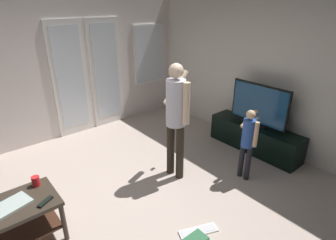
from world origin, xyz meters
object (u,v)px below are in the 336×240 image
coffee_table (14,217)px  flat_screen_tv (259,105)px  person_child (248,138)px  loose_keyboard (198,231)px  laptop_closed (11,205)px  cup_by_laptop (36,181)px  tv_stand (255,138)px  tv_remote_black (45,202)px  person_adult (176,112)px

coffee_table → flat_screen_tv: flat_screen_tv is taller
person_child → loose_keyboard: 1.43m
laptop_closed → cup_by_laptop: bearing=17.6°
person_child → loose_keyboard: size_ratio=2.31×
coffee_table → tv_stand: size_ratio=0.55×
cup_by_laptop → loose_keyboard: bearing=-45.2°
tv_remote_black → loose_keyboard: bearing=-63.9°
flat_screen_tv → cup_by_laptop: 3.38m
person_child → tv_remote_black: (-2.53, 0.62, -0.12)m
tv_stand → laptop_closed: 3.65m
coffee_table → person_adult: 2.19m
flat_screen_tv → tv_remote_black: flat_screen_tv is taller
cup_by_laptop → person_child: bearing=-21.0°
person_adult → person_child: 1.06m
flat_screen_tv → tv_remote_black: (-3.33, 0.24, -0.30)m
tv_stand → person_child: bearing=-155.1°
flat_screen_tv → coffee_table: bearing=173.6°
tv_stand → loose_keyboard: 2.18m
cup_by_laptop → coffee_table: bearing=-149.2°
loose_keyboard → cup_by_laptop: bearing=134.8°
tv_stand → loose_keyboard: size_ratio=3.47×
person_adult → tv_stand: bearing=-11.8°
tv_stand → person_adult: bearing=168.2°
loose_keyboard → tv_remote_black: 1.65m
flat_screen_tv → person_adult: (-1.52, 0.31, 0.18)m
coffee_table → person_adult: (2.10, -0.09, 0.63)m
laptop_closed → cup_by_laptop: (0.30, 0.19, 0.04)m
coffee_table → laptop_closed: 0.15m
flat_screen_tv → person_child: 0.91m
tv_stand → cup_by_laptop: (-3.32, 0.59, 0.33)m
laptop_closed → cup_by_laptop: cup_by_laptop is taller
flat_screen_tv → tv_remote_black: size_ratio=5.93×
laptop_closed → loose_keyboard: bearing=-49.3°
cup_by_laptop → tv_remote_black: cup_by_laptop is taller
coffee_table → person_adult: bearing=-2.6°
flat_screen_tv → person_adult: person_adult is taller
person_child → laptop_closed: bearing=164.5°
person_child → tv_remote_black: 2.60m
loose_keyboard → tv_remote_black: size_ratio=2.69×
flat_screen_tv → loose_keyboard: flat_screen_tv is taller
person_child → tv_stand: bearing=24.9°
person_adult → cup_by_laptop: bearing=171.4°
laptop_closed → flat_screen_tv: bearing=-20.8°
coffee_table → cup_by_laptop: cup_by_laptop is taller
coffee_table → tv_stand: bearing=-6.5°
tv_stand → cup_by_laptop: cup_by_laptop is taller
person_adult → person_child: bearing=-44.1°
person_child → loose_keyboard: bearing=-166.2°
loose_keyboard → tv_remote_black: (-1.28, 0.92, 0.51)m
coffee_table → person_child: bearing=-15.6°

